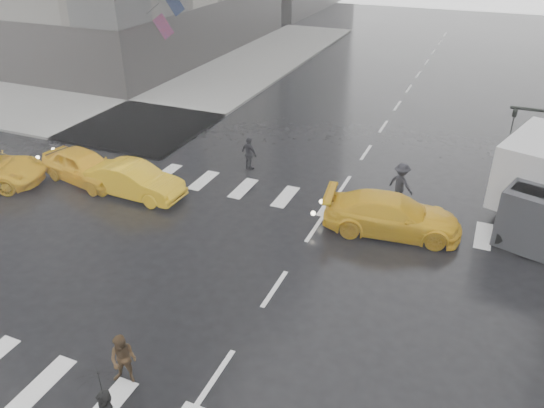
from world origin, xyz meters
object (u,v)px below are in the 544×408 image
at_px(taxi_front, 84,166).
at_px(pedestrian_brown, 123,359).
at_px(taxi_mid, 135,181).
at_px(box_truck, 537,181).

bearing_deg(taxi_front, pedestrian_brown, -123.62).
distance_m(pedestrian_brown, taxi_front, 12.52).
distance_m(taxi_front, taxi_mid, 2.93).
xyz_separation_m(taxi_front, taxi_mid, (2.92, -0.28, -0.03)).
height_order(pedestrian_brown, taxi_front, taxi_front).
relative_size(taxi_front, box_truck, 0.73).
bearing_deg(pedestrian_brown, taxi_front, 120.16).
relative_size(pedestrian_brown, box_truck, 0.25).
xyz_separation_m(taxi_front, box_truck, (18.34, 4.03, 0.95)).
bearing_deg(box_truck, pedestrian_brown, -109.10).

